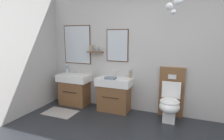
% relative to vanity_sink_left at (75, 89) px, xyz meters
% --- Properties ---
extents(wall_back, '(5.17, 0.62, 2.59)m').
position_rel_vanity_sink_left_xyz_m(wall_back, '(1.84, 0.24, 0.92)').
color(wall_back, '#B7B5B2').
rests_on(wall_back, ground).
extents(bath_mat, '(0.68, 0.44, 0.01)m').
position_rel_vanity_sink_left_xyz_m(bath_mat, '(-0.00, -0.57, -0.37)').
color(bath_mat, '#9E9993').
rests_on(bath_mat, ground).
extents(vanity_sink_left, '(0.75, 0.45, 0.72)m').
position_rel_vanity_sink_left_xyz_m(vanity_sink_left, '(0.00, 0.00, 0.00)').
color(vanity_sink_left, brown).
rests_on(vanity_sink_left, ground).
extents(tap_on_left_sink, '(0.03, 0.13, 0.11)m').
position_rel_vanity_sink_left_xyz_m(tap_on_left_sink, '(-0.00, 0.16, 0.41)').
color(tap_on_left_sink, silver).
rests_on(tap_on_left_sink, vanity_sink_left).
extents(vanity_sink_right, '(0.75, 0.45, 0.72)m').
position_rel_vanity_sink_left_xyz_m(vanity_sink_right, '(1.01, 0.00, 0.00)').
color(vanity_sink_right, brown).
rests_on(vanity_sink_right, ground).
extents(tap_on_right_sink, '(0.03, 0.13, 0.11)m').
position_rel_vanity_sink_left_xyz_m(tap_on_right_sink, '(1.01, 0.16, 0.41)').
color(tap_on_right_sink, silver).
rests_on(tap_on_right_sink, vanity_sink_right).
extents(toilet, '(0.48, 0.62, 1.00)m').
position_rel_vanity_sink_left_xyz_m(toilet, '(2.17, -0.02, -0.00)').
color(toilet, brown).
rests_on(toilet, ground).
extents(toothbrush_cup, '(0.07, 0.07, 0.20)m').
position_rel_vanity_sink_left_xyz_m(toothbrush_cup, '(-0.30, 0.14, 0.40)').
color(toothbrush_cup, silver).
rests_on(toothbrush_cup, vanity_sink_left).
extents(soap_dispenser, '(0.06, 0.06, 0.19)m').
position_rel_vanity_sink_left_xyz_m(soap_dispenser, '(1.31, 0.15, 0.43)').
color(soap_dispenser, gray).
rests_on(soap_dispenser, vanity_sink_right).
extents(folded_hand_towel, '(0.22, 0.16, 0.04)m').
position_rel_vanity_sink_left_xyz_m(folded_hand_towel, '(0.97, -0.12, 0.36)').
color(folded_hand_towel, gray).
rests_on(folded_hand_towel, vanity_sink_right).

